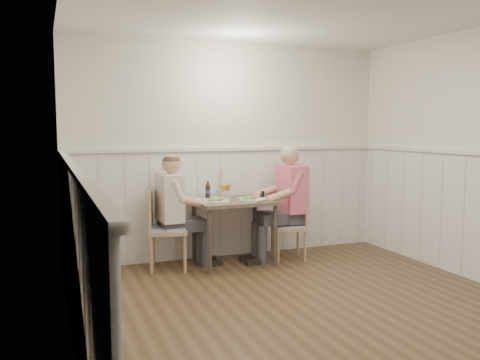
{
  "coord_description": "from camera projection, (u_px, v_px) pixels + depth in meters",
  "views": [
    {
      "loc": [
        -2.15,
        -3.59,
        1.59
      ],
      "look_at": [
        -0.11,
        1.64,
        1.0
      ],
      "focal_mm": 38.0,
      "sensor_mm": 36.0,
      "label": 1
    }
  ],
  "objects": [
    {
      "name": "man_in_pink",
      "position": [
        288.0,
        211.0,
        6.07
      ],
      "size": [
        0.64,
        0.45,
        1.39
      ],
      "color": "#3F3F47",
      "rests_on": "ground"
    },
    {
      "name": "room_shell",
      "position": [
        326.0,
        136.0,
        4.12
      ],
      "size": [
        4.04,
        4.54,
        2.6
      ],
      "color": "white",
      "rests_on": "ground"
    },
    {
      "name": "chair_left",
      "position": [
        163.0,
        226.0,
        5.66
      ],
      "size": [
        0.51,
        0.51,
        0.89
      ],
      "color": "#A57455",
      "rests_on": "ground"
    },
    {
      "name": "ground_plane",
      "position": [
        323.0,
        316.0,
        4.27
      ],
      "size": [
        4.5,
        4.5,
        0.0
      ],
      "primitive_type": "plane",
      "color": "#4A341F"
    },
    {
      "name": "beer_glass_b",
      "position": [
        223.0,
        188.0,
        5.96
      ],
      "size": [
        0.08,
        0.08,
        0.19
      ],
      "color": "silver",
      "rests_on": "dining_table"
    },
    {
      "name": "gingham_mat",
      "position": [
        208.0,
        198.0,
        5.95
      ],
      "size": [
        0.34,
        0.29,
        0.01
      ],
      "color": "#5A7AB5",
      "rests_on": "dining_table"
    },
    {
      "name": "beer_bottle",
      "position": [
        208.0,
        191.0,
        5.96
      ],
      "size": [
        0.06,
        0.06,
        0.21
      ],
      "color": "#301E0C",
      "rests_on": "dining_table"
    },
    {
      "name": "chair_right",
      "position": [
        293.0,
        223.0,
        6.08
      ],
      "size": [
        0.45,
        0.45,
        0.8
      ],
      "color": "#A57455",
      "rests_on": "ground"
    },
    {
      "name": "plate_man",
      "position": [
        251.0,
        198.0,
        5.85
      ],
      "size": [
        0.3,
        0.3,
        0.08
      ],
      "color": "white",
      "rests_on": "dining_table"
    },
    {
      "name": "wainscot",
      "position": [
        287.0,
        222.0,
        4.84
      ],
      "size": [
        4.0,
        4.49,
        1.34
      ],
      "color": "white",
      "rests_on": "ground"
    },
    {
      "name": "grass_vase",
      "position": [
        220.0,
        183.0,
        6.1
      ],
      "size": [
        0.04,
        0.04,
        0.37
      ],
      "color": "silver",
      "rests_on": "dining_table"
    },
    {
      "name": "dining_table",
      "position": [
        234.0,
        209.0,
        5.87
      ],
      "size": [
        0.88,
        0.7,
        0.75
      ],
      "color": "brown",
      "rests_on": "ground"
    },
    {
      "name": "rolled_napkin",
      "position": [
        260.0,
        200.0,
        5.69
      ],
      "size": [
        0.18,
        0.13,
        0.04
      ],
      "color": "white",
      "rests_on": "dining_table"
    },
    {
      "name": "diner_cream",
      "position": [
        173.0,
        220.0,
        5.68
      ],
      "size": [
        0.62,
        0.43,
        1.31
      ],
      "color": "#3F3F47",
      "rests_on": "ground"
    },
    {
      "name": "beer_glass_a",
      "position": [
        228.0,
        187.0,
        6.02
      ],
      "size": [
        0.08,
        0.08,
        0.19
      ],
      "color": "silver",
      "rests_on": "dining_table"
    },
    {
      "name": "plate_diner",
      "position": [
        216.0,
        200.0,
        5.7
      ],
      "size": [
        0.29,
        0.29,
        0.07
      ],
      "color": "white",
      "rests_on": "dining_table"
    }
  ]
}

